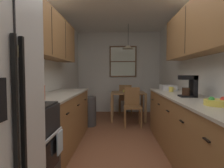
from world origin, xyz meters
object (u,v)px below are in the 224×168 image
at_px(stove_range, 20,150).
at_px(mug_by_coffeemaker, 171,89).
at_px(dining_table, 128,97).
at_px(dish_rack, 168,87).
at_px(dining_chair_near, 132,105).
at_px(table_serving_bowl, 127,91).
at_px(storage_canister, 40,92).
at_px(fruit_bowl, 217,102).
at_px(microwave_over_range, 5,32).
at_px(coffee_maker, 190,86).
at_px(dining_chair_far, 126,98).
at_px(trash_bin, 89,111).

relative_size(stove_range, mug_by_coffeemaker, 9.10).
bearing_deg(dining_table, dish_rack, -56.73).
xyz_separation_m(dining_chair_near, table_serving_bowl, (-0.10, 0.65, 0.27)).
height_order(storage_canister, mug_by_coffeemaker, storage_canister).
xyz_separation_m(mug_by_coffeemaker, fruit_bowl, (0.05, -1.47, -0.01)).
bearing_deg(mug_by_coffeemaker, fruit_bowl, -88.19).
relative_size(microwave_over_range, table_serving_bowl, 3.02).
xyz_separation_m(coffee_maker, dish_rack, (0.00, 1.13, -0.11)).
bearing_deg(dining_chair_far, coffee_maker, -74.57).
relative_size(fruit_bowl, dish_rack, 0.76).
relative_size(coffee_maker, mug_by_coffeemaker, 2.54).
height_order(dining_chair_far, storage_canister, storage_canister).
bearing_deg(mug_by_coffeemaker, storage_canister, -149.80).
relative_size(microwave_over_range, dining_chair_far, 0.71).
xyz_separation_m(dining_chair_near, storage_canister, (-1.32, -2.07, 0.50)).
distance_m(microwave_over_range, dish_rack, 2.99).
xyz_separation_m(microwave_over_range, dining_table, (1.36, 3.15, -1.02)).
relative_size(dining_chair_far, dish_rack, 2.65).
height_order(dining_table, storage_canister, storage_canister).
relative_size(stove_range, storage_canister, 5.51).
relative_size(dining_table, trash_bin, 1.30).
xyz_separation_m(microwave_over_range, dish_rack, (2.11, 2.00, -0.68)).
bearing_deg(stove_range, table_serving_bowl, 69.24).
bearing_deg(table_serving_bowl, storage_canister, -114.24).
bearing_deg(storage_canister, stove_range, -89.35).
bearing_deg(dining_chair_far, storage_canister, -110.47).
xyz_separation_m(dining_chair_far, dish_rack, (0.79, -1.73, 0.45)).
distance_m(dining_chair_near, fruit_bowl, 2.53).
bearing_deg(fruit_bowl, dining_table, 104.33).
relative_size(microwave_over_range, dining_chair_near, 0.71).
xyz_separation_m(microwave_over_range, mug_by_coffeemaker, (2.07, 1.64, -0.69)).
height_order(microwave_over_range, table_serving_bowl, microwave_over_range).
bearing_deg(table_serving_bowl, microwave_over_range, -112.52).
height_order(stove_range, dining_chair_near, stove_range).
bearing_deg(coffee_maker, storage_canister, -169.33).
height_order(stove_range, mug_by_coffeemaker, stove_range).
bearing_deg(stove_range, microwave_over_range, 179.97).
bearing_deg(dining_chair_near, mug_by_coffeemaker, -55.27).
xyz_separation_m(storage_canister, dish_rack, (2.00, 1.51, -0.05)).
relative_size(trash_bin, fruit_bowl, 2.69).
bearing_deg(table_serving_bowl, dining_table, -64.23).
xyz_separation_m(dining_chair_near, trash_bin, (-1.02, -0.06, -0.15)).
relative_size(dining_table, coffee_maker, 2.94).
height_order(trash_bin, mug_by_coffeemaker, mug_by_coffeemaker).
relative_size(microwave_over_range, trash_bin, 0.93).
distance_m(dish_rack, table_serving_bowl, 1.45).
distance_m(dining_chair_near, coffee_maker, 1.90).
xyz_separation_m(fruit_bowl, table_serving_bowl, (-0.79, 3.04, -0.17)).
distance_m(dining_chair_far, coffee_maker, 3.02).
height_order(microwave_over_range, trash_bin, microwave_over_range).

